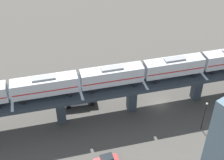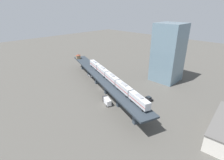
{
  "view_description": "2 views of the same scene",
  "coord_description": "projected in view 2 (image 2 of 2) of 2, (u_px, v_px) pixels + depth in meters",
  "views": [
    {
      "loc": [
        -37.06,
        37.67,
        45.47
      ],
      "look_at": [
        2.47,
        10.95,
        9.65
      ],
      "focal_mm": 50.0,
      "sensor_mm": 36.0,
      "label": 1
    },
    {
      "loc": [
        61.71,
        69.58,
        45.25
      ],
      "look_at": [
        2.47,
        10.95,
        9.65
      ],
      "focal_mm": 28.0,
      "sensor_mm": 36.0,
      "label": 2
    }
  ],
  "objects": [
    {
      "name": "office_tower",
      "position": [
        168.0,
        53.0,
        108.7
      ],
      "size": [
        16.0,
        16.0,
        36.0
      ],
      "color": "slate",
      "rests_on": "ground"
    },
    {
      "name": "delivery_truck",
      "position": [
        107.0,
        101.0,
        86.57
      ],
      "size": [
        4.94,
        7.5,
        3.2
      ],
      "color": "#333338",
      "rests_on": "ground"
    },
    {
      "name": "street_lamp",
      "position": [
        112.0,
        77.0,
        109.58
      ],
      "size": [
        0.44,
        0.44,
        6.94
      ],
      "color": "black",
      "rests_on": "ground"
    },
    {
      "name": "ground_plane",
      "position": [
        102.0,
        89.0,
        103.12
      ],
      "size": [
        400.0,
        400.0,
        0.0
      ],
      "primitive_type": "plane",
      "color": "#4C4944"
    },
    {
      "name": "street_car_white",
      "position": [
        91.0,
        75.0,
        120.52
      ],
      "size": [
        2.42,
        4.61,
        1.89
      ],
      "color": "silver",
      "rests_on": "ground"
    },
    {
      "name": "subway_train",
      "position": [
        112.0,
        78.0,
        90.23
      ],
      "size": [
        23.84,
        59.64,
        4.45
      ],
      "color": "silver",
      "rests_on": "elevated_viaduct"
    },
    {
      "name": "signal_hut",
      "position": [
        78.0,
        56.0,
        131.8
      ],
      "size": [
        4.12,
        4.12,
        3.4
      ],
      "color": "#8C7251",
      "rests_on": "elevated_viaduct"
    },
    {
      "name": "elevated_viaduct",
      "position": [
        101.0,
        78.0,
        100.54
      ],
      "size": [
        39.17,
        89.38,
        8.15
      ],
      "color": "#283039",
      "rests_on": "ground"
    },
    {
      "name": "street_car_red",
      "position": [
        134.0,
        94.0,
        95.33
      ],
      "size": [
        2.94,
        4.73,
        1.89
      ],
      "color": "#AD1E1E",
      "rests_on": "ground"
    },
    {
      "name": "street_car_black",
      "position": [
        149.0,
        98.0,
        90.41
      ],
      "size": [
        2.84,
        4.71,
        1.89
      ],
      "color": "black",
      "rests_on": "ground"
    }
  ]
}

